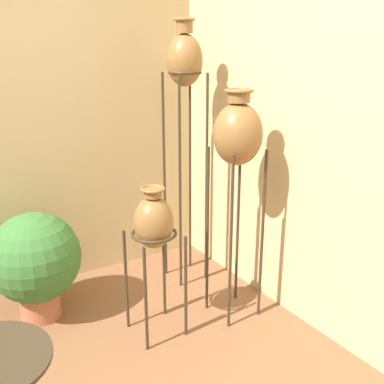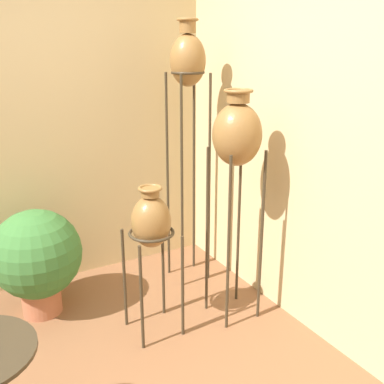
{
  "view_description": "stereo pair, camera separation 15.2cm",
  "coord_description": "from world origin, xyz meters",
  "px_view_note": "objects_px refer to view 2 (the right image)",
  "views": [
    {
      "loc": [
        -0.49,
        -1.73,
        1.82
      ],
      "look_at": [
        1.07,
        0.72,
        0.87
      ],
      "focal_mm": 42.0,
      "sensor_mm": 36.0,
      "label": 1
    },
    {
      "loc": [
        -0.36,
        -1.8,
        1.82
      ],
      "look_at": [
        1.07,
        0.72,
        0.87
      ],
      "focal_mm": 42.0,
      "sensor_mm": 36.0,
      "label": 2
    }
  ],
  "objects_px": {
    "vase_stand_tall": "(188,70)",
    "potted_plant": "(37,257)",
    "vase_stand_medium": "(237,138)",
    "vase_stand_short": "(151,224)"
  },
  "relations": [
    {
      "from": "vase_stand_tall",
      "to": "potted_plant",
      "type": "distance_m",
      "value": 1.69
    },
    {
      "from": "vase_stand_tall",
      "to": "potted_plant",
      "type": "xyz_separation_m",
      "value": [
        -1.17,
        0.04,
        -1.22
      ]
    },
    {
      "from": "vase_stand_tall",
      "to": "vase_stand_medium",
      "type": "height_order",
      "value": "vase_stand_tall"
    },
    {
      "from": "vase_stand_medium",
      "to": "vase_stand_short",
      "type": "bearing_deg",
      "value": 171.19
    },
    {
      "from": "vase_stand_medium",
      "to": "potted_plant",
      "type": "xyz_separation_m",
      "value": [
        -1.17,
        0.67,
        -0.83
      ]
    },
    {
      "from": "vase_stand_medium",
      "to": "vase_stand_short",
      "type": "distance_m",
      "value": 0.76
    },
    {
      "from": "vase_stand_tall",
      "to": "vase_stand_short",
      "type": "height_order",
      "value": "vase_stand_tall"
    },
    {
      "from": "vase_stand_medium",
      "to": "vase_stand_short",
      "type": "height_order",
      "value": "vase_stand_medium"
    },
    {
      "from": "vase_stand_tall",
      "to": "potted_plant",
      "type": "bearing_deg",
      "value": 177.82
    },
    {
      "from": "vase_stand_short",
      "to": "potted_plant",
      "type": "height_order",
      "value": "vase_stand_short"
    }
  ]
}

